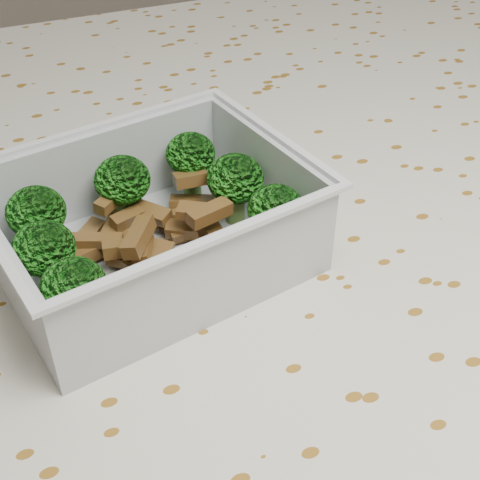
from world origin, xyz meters
name	(u,v)px	position (x,y,z in m)	size (l,w,h in m)	color
dining_table	(241,355)	(0.00, 0.00, 0.67)	(1.40, 0.90, 0.75)	brown
tablecloth	(241,306)	(0.00, 0.00, 0.72)	(1.46, 0.96, 0.19)	beige
lunch_container	(151,234)	(-0.05, 0.02, 0.78)	(0.22, 0.18, 0.07)	silver
broccoli_florets	(143,209)	(-0.05, 0.03, 0.79)	(0.18, 0.14, 0.05)	#608C3F
meat_pile	(150,230)	(-0.05, 0.03, 0.77)	(0.12, 0.08, 0.03)	brown
sausage	(191,275)	(-0.04, -0.02, 0.77)	(0.16, 0.04, 0.02)	#CE682E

